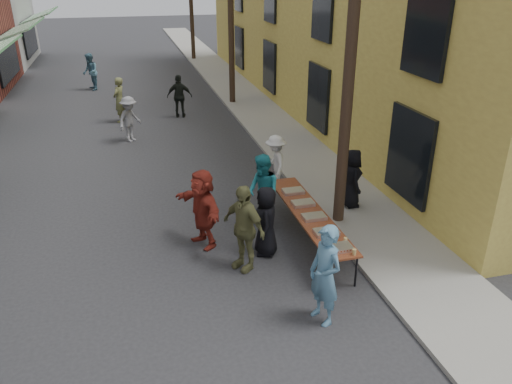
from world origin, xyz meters
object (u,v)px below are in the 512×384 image
guest_front_c (263,192)px  server (352,178)px  utility_pole_near (352,32)px  guest_front_a (266,221)px  serving_table (309,214)px  catering_tray_sausage (339,248)px

guest_front_c → server: 2.47m
utility_pole_near → guest_front_a: 4.36m
serving_table → guest_front_a: guest_front_a is taller
utility_pole_near → serving_table: bearing=-146.6°
catering_tray_sausage → server: bearing=61.1°
serving_table → guest_front_a: 1.08m
serving_table → guest_front_c: (-0.81, 0.97, 0.20)m
serving_table → catering_tray_sausage: catering_tray_sausage is taller
catering_tray_sausage → guest_front_a: 1.79m
utility_pole_near → catering_tray_sausage: 4.51m
serving_table → catering_tray_sausage: 1.65m
catering_tray_sausage → guest_front_a: bearing=126.4°
utility_pole_near → server: 3.74m
serving_table → guest_front_c: size_ratio=2.19×
serving_table → utility_pole_near: bearing=33.4°
serving_table → guest_front_a: bearing=-168.7°
catering_tray_sausage → guest_front_c: 2.75m
catering_tray_sausage → server: server is taller
catering_tray_sausage → utility_pole_near: bearing=66.0°
utility_pole_near → serving_table: utility_pole_near is taller
catering_tray_sausage → server: size_ratio=0.33×
utility_pole_near → server: (0.60, 0.64, -3.64)m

